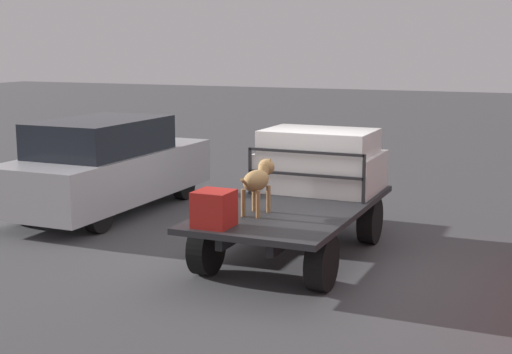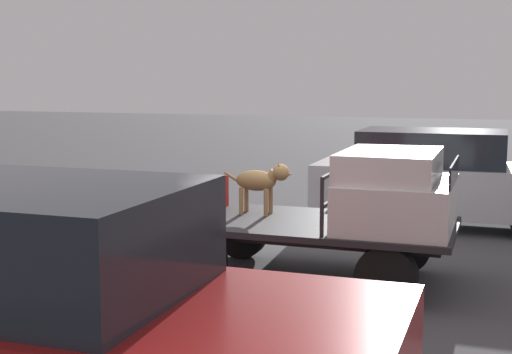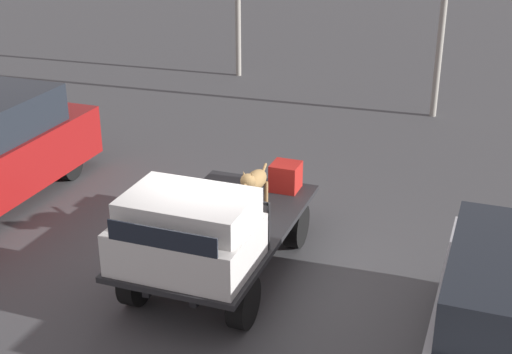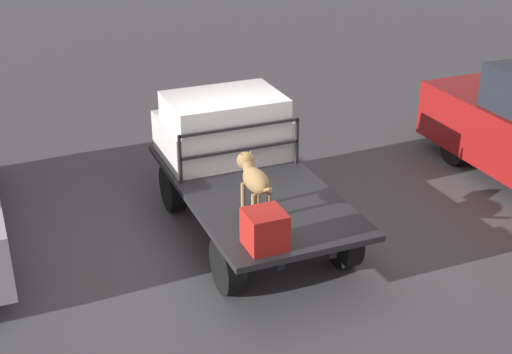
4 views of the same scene
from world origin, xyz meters
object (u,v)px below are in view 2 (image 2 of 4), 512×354
object	(u,v)px
parked_sedan	(441,178)
parked_pickup_far	(13,326)
dog	(262,180)
cargo_crate	(208,192)
flatbed_truck	(306,236)

from	to	relation	value
parked_sedan	parked_pickup_far	xyz separation A→B (m)	(-2.09, -9.10, 0.09)
dog	cargo_crate	world-z (taller)	dog
cargo_crate	parked_sedan	world-z (taller)	parked_sedan
cargo_crate	flatbed_truck	bearing A→B (deg)	-16.96
dog	cargo_crate	bearing A→B (deg)	156.91
flatbed_truck	parked_pickup_far	bearing A→B (deg)	-98.15
cargo_crate	parked_pickup_far	distance (m)	5.52
cargo_crate	parked_sedan	size ratio (longest dim) A/B	0.10
flatbed_truck	cargo_crate	world-z (taller)	cargo_crate
flatbed_truck	dog	distance (m)	1.00
flatbed_truck	cargo_crate	bearing A→B (deg)	163.04
cargo_crate	parked_sedan	bearing A→B (deg)	51.06
flatbed_truck	parked_pickup_far	xyz separation A→B (m)	(-0.71, -4.97, 0.38)
dog	parked_sedan	xyz separation A→B (m)	(2.07, 3.88, -0.39)
flatbed_truck	dog	bearing A→B (deg)	159.36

